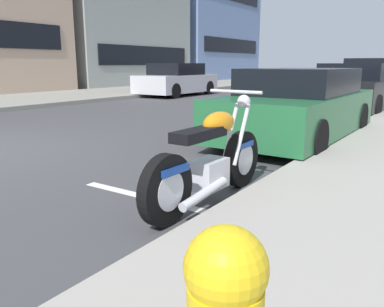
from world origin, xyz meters
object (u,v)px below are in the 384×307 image
at_px(parked_car_mid_block, 357,89).
at_px(parked_motorcycle, 210,162).
at_px(parked_car_at_intersection, 384,82).
at_px(crossing_truck, 366,68).
at_px(car_opposite_curb, 177,80).
at_px(parked_car_second_in_row, 298,106).

bearing_deg(parked_car_mid_block, parked_motorcycle, -173.49).
height_order(parked_motorcycle, parked_car_mid_block, parked_car_mid_block).
bearing_deg(parked_car_at_intersection, crossing_truck, 15.38).
xyz_separation_m(parked_car_at_intersection, crossing_truck, (21.53, 4.72, 0.33)).
xyz_separation_m(parked_car_mid_block, parked_car_at_intersection, (5.39, 0.04, -0.02)).
bearing_deg(parked_motorcycle, parked_car_at_intersection, 3.09).
distance_m(parked_car_mid_block, car_opposite_curb, 8.25).
distance_m(parked_car_second_in_row, parked_car_mid_block, 5.45).
bearing_deg(parked_car_at_intersection, parked_car_second_in_row, -176.24).
height_order(crossing_truck, car_opposite_curb, crossing_truck).
relative_size(parked_motorcycle, crossing_truck, 0.38).
xyz_separation_m(parked_motorcycle, crossing_truck, (36.19, 5.30, 0.56)).
distance_m(parked_car_second_in_row, crossing_truck, 32.73).
xyz_separation_m(parked_car_second_in_row, car_opposite_curb, (7.30, 8.14, 0.04)).
xyz_separation_m(parked_motorcycle, parked_car_mid_block, (9.27, 0.54, 0.24)).
bearing_deg(parked_car_mid_block, parked_car_second_in_row, -175.75).
height_order(parked_car_second_in_row, parked_car_at_intersection, parked_car_at_intersection).
height_order(parked_car_second_in_row, crossing_truck, crossing_truck).
distance_m(parked_car_at_intersection, crossing_truck, 22.04).
distance_m(parked_car_second_in_row, parked_car_at_intersection, 10.84).
bearing_deg(car_opposite_curb, parked_car_at_intersection, 113.33).
relative_size(parked_motorcycle, car_opposite_curb, 0.50).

